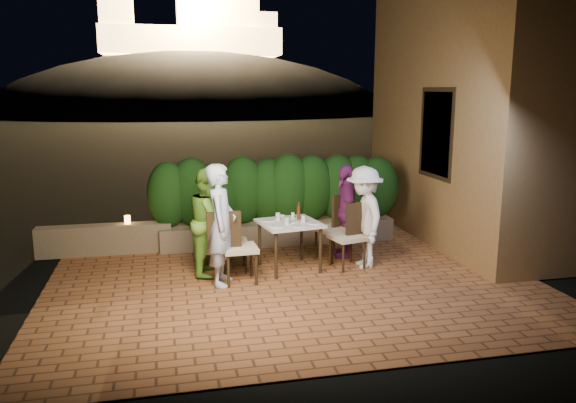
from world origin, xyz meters
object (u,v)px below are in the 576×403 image
object	(u,v)px
chair_right_back	(333,228)
diner_white	(364,217)
beer_bottle	(299,211)
chair_right_front	(347,236)
chair_left_back	(233,241)
diner_blue	(221,225)
chair_left_front	(240,247)
dining_table	(289,246)
bowl	(280,217)
parapet_lamp	(127,220)
diner_green	(210,221)
diner_purple	(346,211)

from	to	relation	value
chair_right_back	diner_white	world-z (taller)	diner_white
beer_bottle	chair_right_back	bearing A→B (deg)	21.16
chair_right_front	diner_white	bearing A→B (deg)	167.40
chair_left_back	diner_blue	bearing A→B (deg)	-108.97
chair_left_back	chair_right_back	size ratio (longest dim) A/B	0.91
beer_bottle	chair_right_back	world-z (taller)	chair_right_back
chair_left_front	diner_white	distance (m)	2.03
chair_right_front	chair_right_back	world-z (taller)	chair_right_back
chair_right_front	dining_table	bearing A→B (deg)	-21.54
bowl	parapet_lamp	distance (m)	2.69
chair_right_front	diner_blue	xyz separation A→B (m)	(-1.98, -0.32, 0.36)
diner_green	chair_left_front	bearing A→B (deg)	-130.62
diner_blue	diner_purple	distance (m)	2.32
diner_blue	beer_bottle	bearing A→B (deg)	-51.38
chair_left_front	parapet_lamp	bearing A→B (deg)	129.49
chair_right_back	diner_white	distance (m)	0.65
diner_blue	dining_table	bearing A→B (deg)	-53.20
chair_left_front	diner_white	world-z (taller)	diner_white
diner_blue	diner_green	world-z (taller)	diner_blue
bowl	parapet_lamp	xyz separation A→B (m)	(-2.40, 1.21, -0.20)
chair_right_back	parapet_lamp	distance (m)	3.49
beer_bottle	diner_blue	bearing A→B (deg)	-156.17
diner_purple	diner_white	bearing A→B (deg)	21.30
chair_right_front	diner_purple	bearing A→B (deg)	-119.23
dining_table	diner_green	size ratio (longest dim) A/B	0.54
bowl	chair_right_front	bearing A→B (deg)	-22.13
chair_left_back	diner_white	xyz separation A→B (m)	(2.03, -0.23, 0.32)
beer_bottle	diner_green	size ratio (longest dim) A/B	0.18
diner_white	diner_blue	bearing A→B (deg)	-80.64
dining_table	beer_bottle	world-z (taller)	beer_bottle
diner_purple	parapet_lamp	distance (m)	3.69
dining_table	diner_blue	distance (m)	1.27
beer_bottle	dining_table	bearing A→B (deg)	-145.94
bowl	diner_purple	size ratio (longest dim) A/B	0.11
diner_green	diner_white	size ratio (longest dim) A/B	1.02
beer_bottle	bowl	xyz separation A→B (m)	(-0.26, 0.16, -0.12)
diner_blue	bowl	bearing A→B (deg)	-39.61
dining_table	chair_right_back	size ratio (longest dim) A/B	0.83
chair_left_front	chair_right_back	distance (m)	1.82
beer_bottle	chair_right_front	bearing A→B (deg)	-18.04
parapet_lamp	diner_green	bearing A→B (deg)	-47.81
bowl	diner_blue	distance (m)	1.24
beer_bottle	chair_right_front	xyz separation A→B (m)	(0.72, -0.24, -0.38)
diner_green	diner_white	world-z (taller)	diner_green
beer_bottle	chair_left_back	xyz separation A→B (m)	(-1.04, -0.00, -0.42)
parapet_lamp	diner_white	bearing A→B (deg)	-23.71
dining_table	chair_right_back	xyz separation A→B (m)	(0.82, 0.37, 0.15)
diner_blue	diner_purple	size ratio (longest dim) A/B	1.12
bowl	dining_table	bearing A→B (deg)	-73.55
chair_left_back	parapet_lamp	distance (m)	2.12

